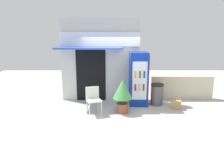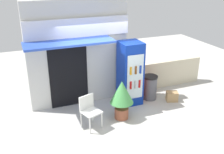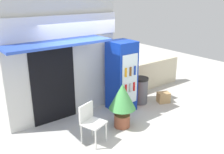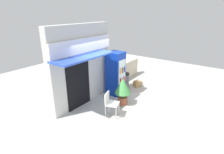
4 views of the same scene
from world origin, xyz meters
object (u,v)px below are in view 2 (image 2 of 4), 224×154
(plastic_chair, at_px, (89,109))
(cardboard_box, at_px, (172,96))
(trash_bin, at_px, (150,87))
(potted_plant_near_shop, at_px, (122,95))
(drink_cooler, at_px, (130,73))

(plastic_chair, bearing_deg, cardboard_box, 8.66)
(trash_bin, xyz_separation_m, cardboard_box, (0.59, -0.41, -0.25))
(potted_plant_near_shop, bearing_deg, plastic_chair, -174.91)
(drink_cooler, height_order, plastic_chair, drink_cooler)
(drink_cooler, bearing_deg, potted_plant_near_shop, -128.50)
(potted_plant_near_shop, bearing_deg, drink_cooler, 51.50)
(drink_cooler, distance_m, potted_plant_near_shop, 1.05)
(plastic_chair, height_order, cardboard_box, plastic_chair)
(plastic_chair, bearing_deg, potted_plant_near_shop, 5.09)
(plastic_chair, xyz_separation_m, trash_bin, (2.31, 0.85, -0.13))
(trash_bin, bearing_deg, potted_plant_near_shop, -150.16)
(plastic_chair, distance_m, cardboard_box, 2.96)
(potted_plant_near_shop, distance_m, cardboard_box, 2.04)
(cardboard_box, bearing_deg, drink_cooler, 161.12)
(drink_cooler, bearing_deg, plastic_chair, -151.15)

